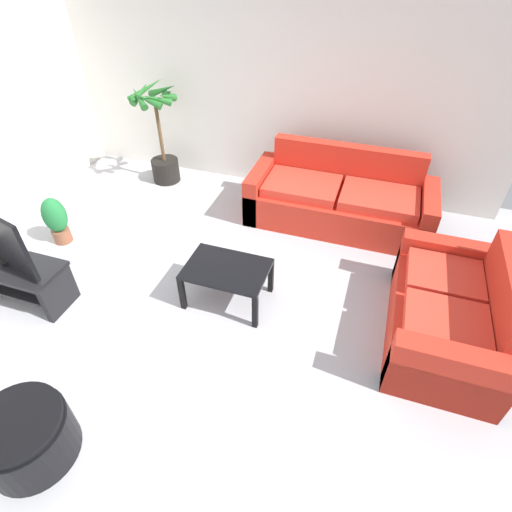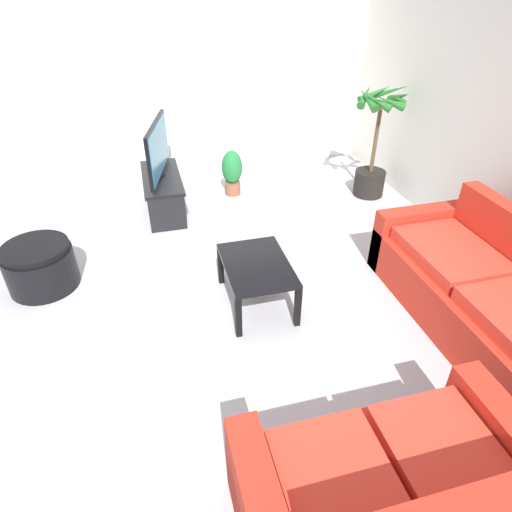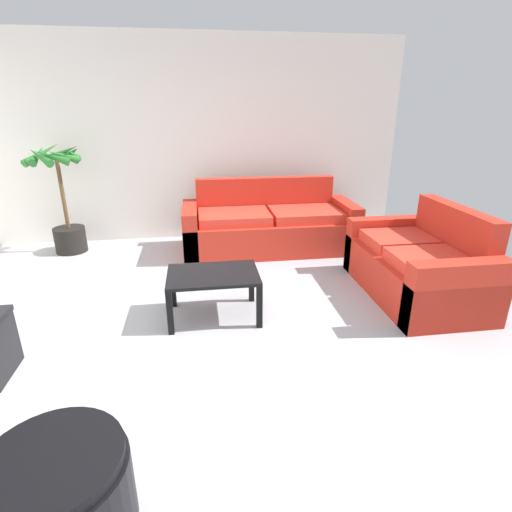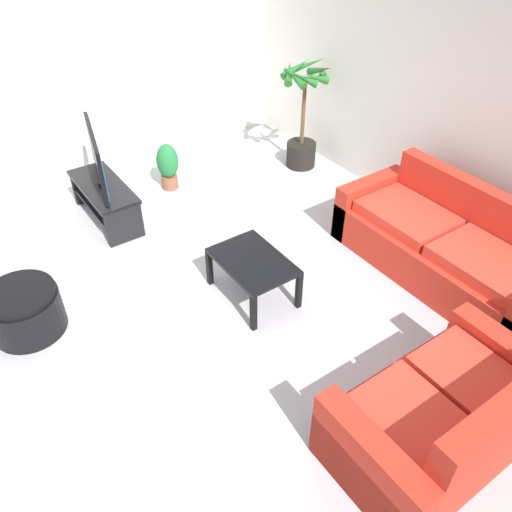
{
  "view_description": "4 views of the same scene",
  "coord_description": "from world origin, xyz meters",
  "px_view_note": "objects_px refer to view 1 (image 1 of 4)",
  "views": [
    {
      "loc": [
        1.41,
        -2.11,
        3.0
      ],
      "look_at": [
        0.51,
        0.59,
        0.61
      ],
      "focal_mm": 28.11,
      "sensor_mm": 36.0,
      "label": 1
    },
    {
      "loc": [
        3.22,
        -0.26,
        2.6
      ],
      "look_at": [
        0.15,
        0.55,
        0.45
      ],
      "focal_mm": 30.87,
      "sensor_mm": 36.0,
      "label": 2
    },
    {
      "loc": [
        0.13,
        -2.73,
        1.83
      ],
      "look_at": [
        0.61,
        0.57,
        0.56
      ],
      "focal_mm": 28.08,
      "sensor_mm": 36.0,
      "label": 3
    },
    {
      "loc": [
        3.25,
        -1.53,
        3.38
      ],
      "look_at": [
        0.42,
        0.43,
        0.65
      ],
      "focal_mm": 36.0,
      "sensor_mm": 36.0,
      "label": 4
    }
  ],
  "objects_px": {
    "tv_stand": "(13,275)",
    "ottoman": "(26,437)",
    "couch_loveseat": "(449,315)",
    "potted_plant_small": "(56,219)",
    "couch_main": "(339,201)",
    "potted_palm": "(161,142)",
    "coffee_table": "(227,273)"
  },
  "relations": [
    {
      "from": "couch_loveseat",
      "to": "tv_stand",
      "type": "relative_size",
      "value": 1.41
    },
    {
      "from": "potted_palm",
      "to": "couch_loveseat",
      "type": "bearing_deg",
      "value": -25.57
    },
    {
      "from": "coffee_table",
      "to": "potted_palm",
      "type": "relative_size",
      "value": 0.58
    },
    {
      "from": "couch_main",
      "to": "coffee_table",
      "type": "bearing_deg",
      "value": -115.04
    },
    {
      "from": "couch_loveseat",
      "to": "coffee_table",
      "type": "relative_size",
      "value": 1.92
    },
    {
      "from": "couch_loveseat",
      "to": "potted_plant_small",
      "type": "distance_m",
      "value": 4.32
    },
    {
      "from": "couch_loveseat",
      "to": "potted_palm",
      "type": "xyz_separation_m",
      "value": [
        -3.85,
        1.84,
        0.3
      ]
    },
    {
      "from": "ottoman",
      "to": "coffee_table",
      "type": "bearing_deg",
      "value": 67.98
    },
    {
      "from": "tv_stand",
      "to": "potted_palm",
      "type": "bearing_deg",
      "value": 84.79
    },
    {
      "from": "coffee_table",
      "to": "ottoman",
      "type": "relative_size",
      "value": 1.27
    },
    {
      "from": "tv_stand",
      "to": "ottoman",
      "type": "bearing_deg",
      "value": -44.61
    },
    {
      "from": "potted_palm",
      "to": "ottoman",
      "type": "bearing_deg",
      "value": -75.3
    },
    {
      "from": "coffee_table",
      "to": "potted_plant_small",
      "type": "distance_m",
      "value": 2.28
    },
    {
      "from": "couch_main",
      "to": "couch_loveseat",
      "type": "bearing_deg",
      "value": -51.65
    },
    {
      "from": "couch_main",
      "to": "couch_loveseat",
      "type": "relative_size",
      "value": 1.44
    },
    {
      "from": "tv_stand",
      "to": "potted_plant_small",
      "type": "distance_m",
      "value": 0.94
    },
    {
      "from": "coffee_table",
      "to": "ottoman",
      "type": "bearing_deg",
      "value": -112.02
    },
    {
      "from": "ottoman",
      "to": "tv_stand",
      "type": "bearing_deg",
      "value": 135.39
    },
    {
      "from": "potted_palm",
      "to": "couch_main",
      "type": "bearing_deg",
      "value": -5.94
    },
    {
      "from": "coffee_table",
      "to": "couch_main",
      "type": "bearing_deg",
      "value": 64.96
    },
    {
      "from": "coffee_table",
      "to": "ottoman",
      "type": "xyz_separation_m",
      "value": [
        -0.77,
        -1.89,
        -0.14
      ]
    },
    {
      "from": "potted_palm",
      "to": "ottoman",
      "type": "relative_size",
      "value": 2.2
    },
    {
      "from": "tv_stand",
      "to": "couch_main",
      "type": "bearing_deg",
      "value": 39.96
    },
    {
      "from": "coffee_table",
      "to": "ottoman",
      "type": "distance_m",
      "value": 2.05
    },
    {
      "from": "coffee_table",
      "to": "potted_palm",
      "type": "bearing_deg",
      "value": 131.63
    },
    {
      "from": "couch_loveseat",
      "to": "potted_plant_small",
      "type": "bearing_deg",
      "value": 178.69
    },
    {
      "from": "couch_main",
      "to": "potted_plant_small",
      "type": "xyz_separation_m",
      "value": [
        -3.08,
        -1.47,
        0.02
      ]
    },
    {
      "from": "couch_main",
      "to": "ottoman",
      "type": "height_order",
      "value": "couch_main"
    },
    {
      "from": "couch_loveseat",
      "to": "ottoman",
      "type": "height_order",
      "value": "couch_loveseat"
    },
    {
      "from": "couch_main",
      "to": "potted_plant_small",
      "type": "bearing_deg",
      "value": -154.44
    },
    {
      "from": "tv_stand",
      "to": "potted_plant_small",
      "type": "relative_size",
      "value": 1.84
    },
    {
      "from": "couch_loveseat",
      "to": "potted_palm",
      "type": "relative_size",
      "value": 1.11
    }
  ]
}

